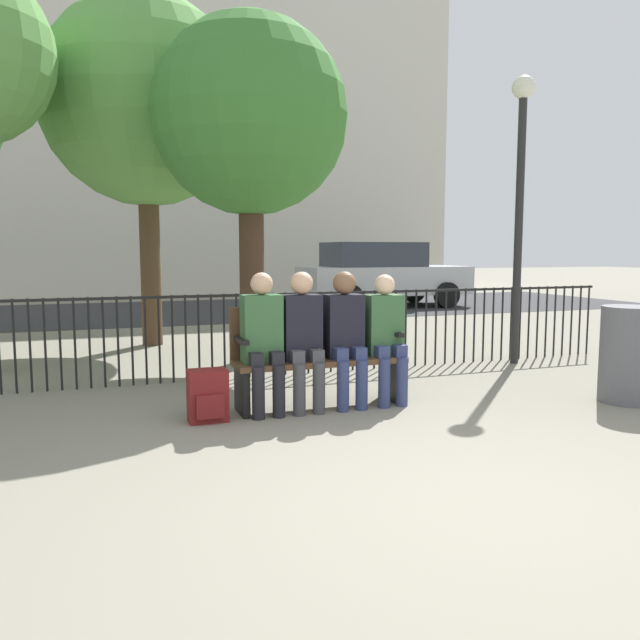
{
  "coord_description": "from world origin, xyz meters",
  "views": [
    {
      "loc": [
        -1.88,
        -2.9,
        1.43
      ],
      "look_at": [
        0.0,
        2.36,
        0.8
      ],
      "focal_mm": 35.0,
      "sensor_mm": 36.0,
      "label": 1
    }
  ],
  "objects_px": {
    "seated_person_3": "(385,332)",
    "trash_bin": "(628,354)",
    "tree_3": "(250,119)",
    "seated_person_2": "(345,331)",
    "seated_person_0": "(263,336)",
    "seated_person_1": "(303,334)",
    "parked_car_0": "(381,273)",
    "park_bench": "(317,353)",
    "lamp_post": "(521,175)",
    "backpack": "(208,396)",
    "tree_2": "(146,103)"
  },
  "relations": [
    {
      "from": "seated_person_0",
      "to": "tree_3",
      "type": "xyz_separation_m",
      "value": [
        0.53,
        2.61,
        2.37
      ]
    },
    {
      "from": "park_bench",
      "to": "lamp_post",
      "type": "xyz_separation_m",
      "value": [
        3.08,
        1.2,
        1.86
      ]
    },
    {
      "from": "seated_person_1",
      "to": "seated_person_3",
      "type": "relative_size",
      "value": 1.03
    },
    {
      "from": "parked_car_0",
      "to": "trash_bin",
      "type": "bearing_deg",
      "value": -101.92
    },
    {
      "from": "seated_person_2",
      "to": "park_bench",
      "type": "bearing_deg",
      "value": 151.1
    },
    {
      "from": "lamp_post",
      "to": "tree_2",
      "type": "bearing_deg",
      "value": 143.26
    },
    {
      "from": "park_bench",
      "to": "seated_person_2",
      "type": "xyz_separation_m",
      "value": [
        0.23,
        -0.13,
        0.2
      ]
    },
    {
      "from": "seated_person_2",
      "to": "trash_bin",
      "type": "distance_m",
      "value": 2.68
    },
    {
      "from": "seated_person_1",
      "to": "tree_3",
      "type": "xyz_separation_m",
      "value": [
        0.17,
        2.61,
        2.37
      ]
    },
    {
      "from": "seated_person_2",
      "to": "seated_person_3",
      "type": "height_order",
      "value": "seated_person_2"
    },
    {
      "from": "seated_person_1",
      "to": "seated_person_2",
      "type": "distance_m",
      "value": 0.41
    },
    {
      "from": "tree_2",
      "to": "lamp_post",
      "type": "distance_m",
      "value": 5.38
    },
    {
      "from": "seated_person_3",
      "to": "lamp_post",
      "type": "xyz_separation_m",
      "value": [
        2.45,
        1.32,
        1.68
      ]
    },
    {
      "from": "lamp_post",
      "to": "park_bench",
      "type": "bearing_deg",
      "value": -158.77
    },
    {
      "from": "park_bench",
      "to": "tree_3",
      "type": "relative_size",
      "value": 0.36
    },
    {
      "from": "seated_person_1",
      "to": "lamp_post",
      "type": "distance_m",
      "value": 3.89
    },
    {
      "from": "seated_person_2",
      "to": "trash_bin",
      "type": "relative_size",
      "value": 1.36
    },
    {
      "from": "lamp_post",
      "to": "trash_bin",
      "type": "bearing_deg",
      "value": -97.95
    },
    {
      "from": "lamp_post",
      "to": "seated_person_0",
      "type": "bearing_deg",
      "value": -159.95
    },
    {
      "from": "seated_person_2",
      "to": "backpack",
      "type": "height_order",
      "value": "seated_person_2"
    },
    {
      "from": "seated_person_2",
      "to": "trash_bin",
      "type": "xyz_separation_m",
      "value": [
        2.56,
        -0.75,
        -0.24
      ]
    },
    {
      "from": "lamp_post",
      "to": "trash_bin",
      "type": "distance_m",
      "value": 2.82
    },
    {
      "from": "backpack",
      "to": "trash_bin",
      "type": "bearing_deg",
      "value": -9.62
    },
    {
      "from": "lamp_post",
      "to": "trash_bin",
      "type": "relative_size",
      "value": 3.9
    },
    {
      "from": "seated_person_3",
      "to": "trash_bin",
      "type": "xyz_separation_m",
      "value": [
        2.16,
        -0.75,
        -0.21
      ]
    },
    {
      "from": "park_bench",
      "to": "lamp_post",
      "type": "height_order",
      "value": "lamp_post"
    },
    {
      "from": "seated_person_1",
      "to": "parked_car_0",
      "type": "distance_m",
      "value": 10.41
    },
    {
      "from": "backpack",
      "to": "seated_person_2",
      "type": "bearing_deg",
      "value": 4.37
    },
    {
      "from": "seated_person_0",
      "to": "tree_3",
      "type": "distance_m",
      "value": 3.57
    },
    {
      "from": "tree_3",
      "to": "park_bench",
      "type": "bearing_deg",
      "value": -89.73
    },
    {
      "from": "park_bench",
      "to": "seated_person_1",
      "type": "bearing_deg",
      "value": -145.1
    },
    {
      "from": "tree_2",
      "to": "tree_3",
      "type": "relative_size",
      "value": 1.18
    },
    {
      "from": "trash_bin",
      "to": "tree_3",
      "type": "bearing_deg",
      "value": 129.85
    },
    {
      "from": "seated_person_3",
      "to": "tree_3",
      "type": "height_order",
      "value": "tree_3"
    },
    {
      "from": "seated_person_0",
      "to": "seated_person_1",
      "type": "bearing_deg",
      "value": 0.01
    },
    {
      "from": "seated_person_1",
      "to": "seated_person_2",
      "type": "height_order",
      "value": "seated_person_1"
    },
    {
      "from": "seated_person_1",
      "to": "tree_2",
      "type": "bearing_deg",
      "value": 101.94
    },
    {
      "from": "trash_bin",
      "to": "lamp_post",
      "type": "bearing_deg",
      "value": 82.05
    },
    {
      "from": "backpack",
      "to": "trash_bin",
      "type": "distance_m",
      "value": 3.9
    },
    {
      "from": "seated_person_3",
      "to": "lamp_post",
      "type": "distance_m",
      "value": 3.25
    },
    {
      "from": "seated_person_2",
      "to": "seated_person_3",
      "type": "bearing_deg",
      "value": -0.24
    },
    {
      "from": "park_bench",
      "to": "tree_3",
      "type": "xyz_separation_m",
      "value": [
        -0.01,
        2.48,
        2.57
      ]
    },
    {
      "from": "seated_person_3",
      "to": "tree_2",
      "type": "bearing_deg",
      "value": 111.45
    },
    {
      "from": "tree_2",
      "to": "park_bench",
      "type": "bearing_deg",
      "value": -75.48
    },
    {
      "from": "tree_3",
      "to": "trash_bin",
      "type": "height_order",
      "value": "tree_3"
    },
    {
      "from": "park_bench",
      "to": "trash_bin",
      "type": "bearing_deg",
      "value": -17.37
    },
    {
      "from": "seated_person_0",
      "to": "seated_person_2",
      "type": "xyz_separation_m",
      "value": [
        0.77,
        -0.0,
        0.01
      ]
    },
    {
      "from": "tree_3",
      "to": "tree_2",
      "type": "bearing_deg",
      "value": 121.0
    },
    {
      "from": "backpack",
      "to": "tree_3",
      "type": "xyz_separation_m",
      "value": [
        1.04,
        2.71,
        2.84
      ]
    },
    {
      "from": "tree_2",
      "to": "parked_car_0",
      "type": "height_order",
      "value": "tree_2"
    }
  ]
}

